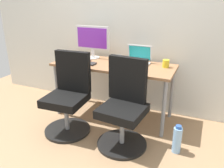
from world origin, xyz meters
TOP-DOWN VIEW (x-y plane):
  - ground_plane at (0.00, 0.00)m, footprint 5.28×5.28m
  - back_wall at (0.00, 0.38)m, footprint 4.40×0.04m
  - desk at (0.00, 0.00)m, footprint 1.52×0.61m
  - office_chair_left at (-0.35, -0.53)m, footprint 0.54×0.54m
  - office_chair_right at (0.34, -0.53)m, footprint 0.54×0.54m
  - water_bottle_on_floor at (0.91, -0.47)m, footprint 0.09×0.09m
  - desktop_monitor at (-0.38, 0.16)m, footprint 0.48×0.18m
  - open_laptop at (0.27, 0.14)m, footprint 0.31×0.27m
  - keyboard_by_monitor at (-0.37, -0.13)m, footprint 0.34×0.12m
  - keyboard_by_laptop at (0.26, -0.22)m, footprint 0.34×0.12m
  - mouse_by_monitor at (-0.50, -0.00)m, footprint 0.06×0.10m
  - mouse_by_laptop at (-0.35, -0.01)m, footprint 0.06×0.10m
  - coffee_mug at (0.63, 0.12)m, footprint 0.08×0.08m
  - pen_cup at (0.05, 0.06)m, footprint 0.07×0.07m

SIDE VIEW (x-z plane):
  - ground_plane at x=0.00m, z-range 0.00..0.00m
  - water_bottle_on_floor at x=0.91m, z-range -0.01..0.30m
  - office_chair_left at x=-0.35m, z-range -0.05..0.89m
  - office_chair_right at x=0.34m, z-range -0.05..0.89m
  - desk at x=0.00m, z-range 0.29..1.01m
  - keyboard_by_monitor at x=-0.37m, z-range 0.72..0.74m
  - keyboard_by_laptop at x=0.26m, z-range 0.72..0.74m
  - mouse_by_monitor at x=-0.50m, z-range 0.72..0.75m
  - mouse_by_laptop at x=-0.35m, z-range 0.72..0.75m
  - coffee_mug at x=0.63m, z-range 0.72..0.81m
  - pen_cup at x=0.05m, z-range 0.72..0.83m
  - open_laptop at x=0.27m, z-range 0.67..0.89m
  - desktop_monitor at x=-0.38m, z-range 0.76..1.19m
  - back_wall at x=0.00m, z-range 0.00..2.60m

